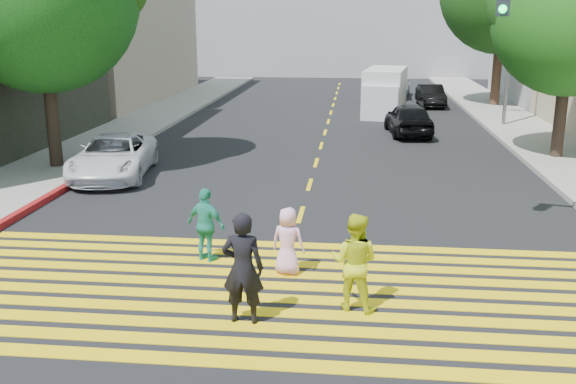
% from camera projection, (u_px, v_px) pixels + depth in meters
% --- Properties ---
extents(ground, '(120.00, 120.00, 0.00)m').
position_uv_depth(ground, '(268.00, 325.00, 10.28)').
color(ground, black).
extents(sidewalk_left, '(3.00, 40.00, 0.15)m').
position_uv_depth(sidewalk_left, '(160.00, 114.00, 32.24)').
color(sidewalk_left, gray).
rests_on(sidewalk_left, ground).
extents(sidewalk_right, '(3.00, 60.00, 0.15)m').
position_uv_depth(sidewalk_right, '(550.00, 148.00, 23.78)').
color(sidewalk_right, gray).
rests_on(sidewalk_right, ground).
extents(curb_red, '(0.20, 8.00, 0.16)m').
position_uv_depth(curb_red, '(38.00, 203.00, 16.73)').
color(curb_red, maroon).
rests_on(curb_red, ground).
extents(crosswalk, '(13.40, 5.30, 0.01)m').
position_uv_depth(crosswalk, '(278.00, 292.00, 11.50)').
color(crosswalk, yellow).
rests_on(crosswalk, ground).
extents(lane_line, '(0.12, 34.40, 0.01)m').
position_uv_depth(lane_line, '(330.00, 117.00, 31.87)').
color(lane_line, yellow).
rests_on(lane_line, ground).
extents(building_left_tan, '(12.00, 16.00, 10.00)m').
position_uv_depth(building_left_tan, '(62.00, 14.00, 37.48)').
color(building_left_tan, tan).
rests_on(building_left_tan, ground).
extents(backdrop_block, '(30.00, 8.00, 12.00)m').
position_uv_depth(backdrop_block, '(344.00, 3.00, 54.76)').
color(backdrop_block, gray).
rests_on(backdrop_block, ground).
extents(tree_right_near, '(6.59, 6.32, 7.43)m').
position_uv_depth(tree_right_near, '(575.00, 9.00, 20.86)').
color(tree_right_near, black).
rests_on(tree_right_near, ground).
extents(pedestrian_man, '(0.69, 0.47, 1.85)m').
position_uv_depth(pedestrian_man, '(243.00, 268.00, 10.16)').
color(pedestrian_man, black).
rests_on(pedestrian_man, ground).
extents(pedestrian_woman, '(0.95, 0.83, 1.68)m').
position_uv_depth(pedestrian_woman, '(354.00, 262.00, 10.66)').
color(pedestrian_woman, '#CDD91B').
rests_on(pedestrian_woman, ground).
extents(pedestrian_child, '(0.72, 0.56, 1.31)m').
position_uv_depth(pedestrian_child, '(288.00, 241.00, 12.19)').
color(pedestrian_child, '#EFAAD8').
rests_on(pedestrian_child, ground).
extents(pedestrian_extra, '(0.96, 0.71, 1.51)m').
position_uv_depth(pedestrian_extra, '(206.00, 225.00, 12.81)').
color(pedestrian_extra, teal).
rests_on(pedestrian_extra, ground).
extents(white_sedan, '(2.75, 4.85, 1.28)m').
position_uv_depth(white_sedan, '(113.00, 156.00, 19.71)').
color(white_sedan, silver).
rests_on(white_sedan, ground).
extents(dark_car_near, '(2.00, 4.13, 1.36)m').
position_uv_depth(dark_car_near, '(409.00, 119.00, 26.78)').
color(dark_car_near, black).
rests_on(dark_car_near, ground).
extents(silver_car, '(2.49, 5.02, 1.40)m').
position_uv_depth(silver_car, '(393.00, 85.00, 39.79)').
color(silver_car, '#A3ACB6').
rests_on(silver_car, ground).
extents(dark_car_parked, '(1.42, 3.67, 1.19)m').
position_uv_depth(dark_car_parked, '(431.00, 96.00, 35.50)').
color(dark_car_parked, black).
rests_on(dark_car_parked, ground).
extents(white_van, '(2.47, 5.06, 2.29)m').
position_uv_depth(white_van, '(385.00, 93.00, 32.30)').
color(white_van, silver).
rests_on(white_van, ground).
extents(street_lamp, '(2.08, 0.45, 9.18)m').
position_uv_depth(street_lamp, '(509.00, 5.00, 27.44)').
color(street_lamp, slate).
rests_on(street_lamp, ground).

